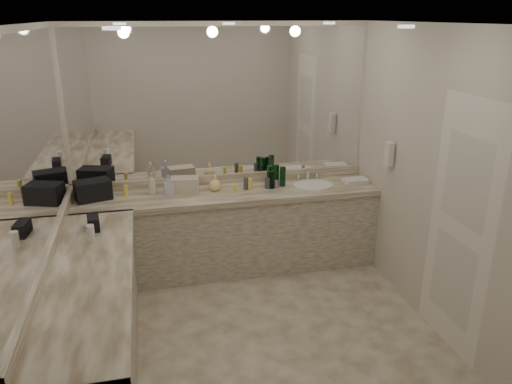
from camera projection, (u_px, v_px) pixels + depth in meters
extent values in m
plane|color=beige|center=(252.00, 330.00, 4.46)|extent=(3.20, 3.20, 0.00)
plane|color=white|center=(251.00, 23.00, 3.58)|extent=(3.20, 3.20, 0.00)
cube|color=beige|center=(222.00, 148.00, 5.40)|extent=(3.20, 0.02, 2.60)
cube|color=beige|center=(41.00, 210.00, 3.69)|extent=(0.02, 3.00, 2.60)
cube|color=beige|center=(431.00, 180.00, 4.35)|extent=(0.02, 3.00, 2.60)
cube|color=beige|center=(229.00, 233.00, 5.42)|extent=(3.20, 0.60, 0.84)
cube|color=beige|center=(228.00, 194.00, 5.26)|extent=(3.20, 0.64, 0.06)
cube|color=beige|center=(93.00, 329.00, 3.77)|extent=(0.60, 2.40, 0.84)
cube|color=beige|center=(87.00, 276.00, 3.62)|extent=(0.64, 2.42, 0.06)
cube|color=beige|center=(223.00, 179.00, 5.50)|extent=(3.20, 0.04, 0.10)
cube|color=beige|center=(50.00, 252.00, 3.81)|extent=(0.04, 3.00, 0.10)
cube|color=white|center=(222.00, 104.00, 5.23)|extent=(3.12, 0.01, 1.55)
cube|color=white|center=(33.00, 147.00, 3.53)|extent=(0.01, 2.92, 1.55)
cylinder|color=white|center=(313.00, 185.00, 5.45)|extent=(0.44, 0.44, 0.03)
cube|color=silver|center=(308.00, 173.00, 5.62)|extent=(0.24, 0.16, 0.14)
cube|color=white|center=(389.00, 154.00, 4.97)|extent=(0.06, 0.10, 0.24)
cube|color=white|center=(460.00, 229.00, 3.97)|extent=(0.02, 0.82, 2.10)
cube|color=black|center=(93.00, 190.00, 5.00)|extent=(0.39, 0.31, 0.20)
cube|color=black|center=(93.00, 223.00, 4.32)|extent=(0.12, 0.22, 0.12)
cube|color=beige|center=(185.00, 184.00, 5.22)|extent=(0.31, 0.21, 0.16)
cube|color=white|center=(355.00, 180.00, 5.54)|extent=(0.27, 0.18, 0.04)
cylinder|color=white|center=(91.00, 233.00, 4.08)|extent=(0.06, 0.06, 0.15)
imported|color=beige|center=(152.00, 184.00, 5.14)|extent=(0.10, 0.10, 0.23)
imported|color=silver|center=(169.00, 185.00, 5.11)|extent=(0.10, 0.11, 0.21)
imported|color=#FFE391|center=(215.00, 183.00, 5.26)|extent=(0.16, 0.16, 0.17)
cylinder|color=#0C4A1C|center=(276.00, 175.00, 5.45)|extent=(0.07, 0.07, 0.22)
cylinder|color=#0C4A1C|center=(271.00, 180.00, 5.32)|extent=(0.06, 0.06, 0.19)
cylinder|color=#0C4A1C|center=(283.00, 177.00, 5.39)|extent=(0.06, 0.06, 0.21)
cylinder|color=#0C4A1C|center=(272.00, 180.00, 5.34)|extent=(0.07, 0.07, 0.18)
cylinder|color=#0C4A1C|center=(270.00, 175.00, 5.43)|extent=(0.07, 0.07, 0.21)
cylinder|color=#3F3F4C|center=(268.00, 184.00, 5.34)|extent=(0.04, 0.04, 0.10)
cylinder|color=#F2D84C|center=(126.00, 191.00, 5.09)|extent=(0.05, 0.05, 0.12)
cylinder|color=white|center=(102.00, 194.00, 5.07)|extent=(0.05, 0.05, 0.07)
cylinder|color=#F2D84C|center=(249.00, 184.00, 5.32)|extent=(0.06, 0.06, 0.11)
cylinder|color=#3F3F4C|center=(268.00, 183.00, 5.34)|extent=(0.07, 0.07, 0.12)
cylinder|color=#3F3F4C|center=(246.00, 183.00, 5.30)|extent=(0.05, 0.05, 0.14)
cylinder|color=#F2D84C|center=(235.00, 188.00, 5.22)|extent=(0.05, 0.05, 0.09)
cylinder|color=#9966B2|center=(276.00, 184.00, 5.36)|extent=(0.05, 0.05, 0.08)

